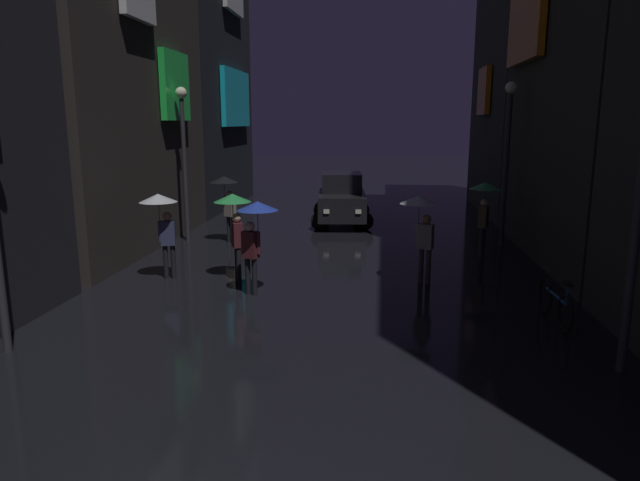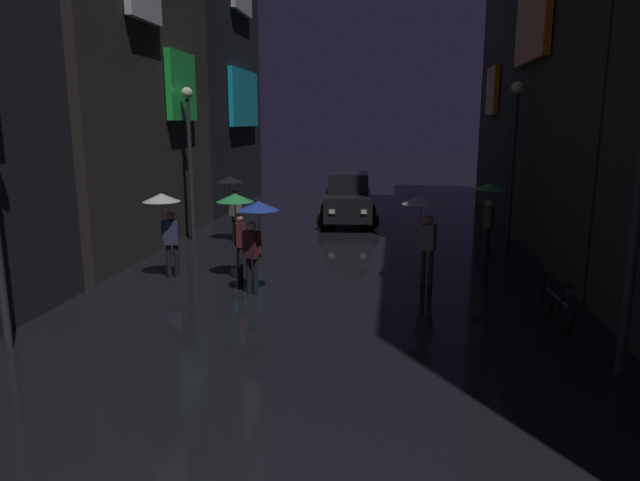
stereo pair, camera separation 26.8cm
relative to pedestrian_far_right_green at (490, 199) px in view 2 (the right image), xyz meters
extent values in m
cube|color=#2D2826|center=(-11.66, 0.18, 5.43)|extent=(4.00, 8.98, 14.19)
cube|color=#26E54C|center=(-9.51, 1.54, 3.24)|extent=(0.20, 2.14, 2.12)
cube|color=#19D8F2|center=(-9.51, 9.23, 3.16)|extent=(0.20, 4.28, 2.46)
cube|color=orange|center=(1.19, 1.71, 5.21)|extent=(0.20, 3.78, 2.69)
cube|color=#33302D|center=(3.34, 8.62, 5.76)|extent=(4.00, 7.86, 14.86)
cube|color=orange|center=(1.19, 8.31, 3.37)|extent=(0.20, 1.98, 1.90)
cylinder|color=#2D2D38|center=(-0.06, -0.21, -1.24)|extent=(0.12, 0.12, 0.85)
cylinder|color=#2D2D38|center=(0.02, -0.04, -1.24)|extent=(0.12, 0.12, 0.85)
cube|color=brown|center=(-0.02, -0.12, -0.52)|extent=(0.34, 0.40, 0.60)
sphere|color=tan|center=(-0.02, -0.12, -0.11)|extent=(0.22, 0.22, 0.22)
cylinder|color=brown|center=(0.01, 0.06, -0.47)|extent=(0.09, 0.09, 0.50)
cylinder|color=slate|center=(0.01, 0.06, -0.13)|extent=(0.02, 0.02, 0.77)
cone|color=green|center=(0.01, 0.06, 0.35)|extent=(0.90, 0.90, 0.20)
cylinder|color=#38332D|center=(-1.78, -3.16, -1.24)|extent=(0.12, 0.12, 0.85)
cylinder|color=#38332D|center=(-1.94, -3.09, -1.24)|extent=(0.12, 0.12, 0.85)
cube|color=gray|center=(-1.86, -3.13, -0.52)|extent=(0.40, 0.33, 0.60)
sphere|color=#9E7051|center=(-1.86, -3.13, -0.11)|extent=(0.22, 0.22, 0.22)
cylinder|color=gray|center=(-2.05, -3.11, -0.47)|extent=(0.09, 0.09, 0.50)
cylinder|color=slate|center=(-2.05, -3.11, -0.13)|extent=(0.02, 0.02, 0.77)
cone|color=silver|center=(-2.05, -3.11, 0.35)|extent=(0.90, 0.90, 0.20)
cylinder|color=black|center=(-5.87, -4.44, -1.24)|extent=(0.12, 0.12, 0.85)
cylinder|color=black|center=(-5.70, -4.51, -1.24)|extent=(0.12, 0.12, 0.85)
cube|color=#4C1E23|center=(-5.79, -4.48, -0.52)|extent=(0.40, 0.33, 0.60)
sphere|color=beige|center=(-5.79, -4.48, -0.11)|extent=(0.22, 0.22, 0.22)
cylinder|color=#4C1E23|center=(-5.60, -4.50, -0.47)|extent=(0.09, 0.09, 0.50)
cylinder|color=slate|center=(-5.60, -4.50, -0.13)|extent=(0.02, 0.02, 0.77)
cone|color=#263FB2|center=(-5.60, -4.50, 0.35)|extent=(0.90, 0.90, 0.20)
cylinder|color=black|center=(-8.00, -3.36, -1.24)|extent=(0.12, 0.12, 0.85)
cylinder|color=black|center=(-8.17, -3.40, -1.24)|extent=(0.12, 0.12, 0.85)
cube|color=#333859|center=(-8.09, -3.38, -0.52)|extent=(0.38, 0.30, 0.60)
sphere|color=#9E7051|center=(-8.09, -3.38, -0.11)|extent=(0.22, 0.22, 0.22)
cylinder|color=#333859|center=(-8.25, -3.47, -0.47)|extent=(0.09, 0.09, 0.50)
cylinder|color=slate|center=(-8.25, -3.47, -0.13)|extent=(0.02, 0.02, 0.77)
cone|color=silver|center=(-8.25, -3.47, 0.35)|extent=(0.90, 0.90, 0.20)
cylinder|color=black|center=(-6.32, -3.48, -1.24)|extent=(0.12, 0.12, 0.85)
cylinder|color=black|center=(-6.40, -3.32, -1.24)|extent=(0.12, 0.12, 0.85)
cube|color=#4C1E23|center=(-6.36, -3.40, -0.52)|extent=(0.35, 0.40, 0.60)
sphere|color=beige|center=(-6.36, -3.40, -0.11)|extent=(0.22, 0.22, 0.22)
cylinder|color=#4C1E23|center=(-6.48, -3.26, -0.47)|extent=(0.09, 0.09, 0.50)
cylinder|color=slate|center=(-6.48, -3.26, -0.13)|extent=(0.02, 0.02, 0.77)
cone|color=green|center=(-6.48, -3.26, 0.35)|extent=(0.90, 0.90, 0.20)
cylinder|color=black|center=(-7.63, 0.97, -1.24)|extent=(0.12, 0.12, 0.85)
cylinder|color=black|center=(-7.79, 1.06, -1.24)|extent=(0.12, 0.12, 0.85)
cube|color=gray|center=(-7.71, 1.01, -0.52)|extent=(0.40, 0.36, 0.60)
sphere|color=tan|center=(-7.71, 1.01, -0.11)|extent=(0.22, 0.22, 0.22)
cylinder|color=gray|center=(-7.89, 1.06, -0.47)|extent=(0.09, 0.09, 0.50)
cylinder|color=slate|center=(-7.89, 1.06, -0.13)|extent=(0.02, 0.02, 0.77)
cone|color=black|center=(-7.89, 1.06, 0.35)|extent=(0.90, 0.90, 0.20)
torus|color=black|center=(0.41, -5.06, -1.31)|extent=(0.10, 0.72, 0.72)
torus|color=black|center=(0.47, -6.16, -1.31)|extent=(0.10, 0.72, 0.72)
cylinder|color=#1E59A5|center=(0.44, -5.61, -1.13)|extent=(0.10, 1.00, 0.05)
cylinder|color=#1E59A5|center=(0.47, -6.16, -0.96)|extent=(0.04, 0.04, 0.40)
cube|color=black|center=(0.47, -6.16, -0.74)|extent=(0.13, 0.25, 0.06)
cylinder|color=black|center=(0.41, -5.06, -0.76)|extent=(0.05, 0.45, 0.03)
cube|color=black|center=(-4.42, 4.91, -0.90)|extent=(2.02, 4.22, 0.90)
cube|color=black|center=(-4.42, 4.91, -0.10)|extent=(1.59, 1.96, 0.70)
cylinder|color=black|center=(-3.50, 3.65, -1.35)|extent=(0.66, 0.27, 0.64)
cylinder|color=black|center=(-5.11, 3.52, -1.35)|extent=(0.66, 0.27, 0.64)
cylinder|color=black|center=(-3.72, 6.31, -1.35)|extent=(0.66, 0.27, 0.64)
cylinder|color=black|center=(-5.33, 6.18, -1.35)|extent=(0.66, 0.27, 0.64)
cube|color=white|center=(-3.70, 2.89, -0.90)|extent=(0.20, 0.08, 0.14)
cube|color=white|center=(-4.80, 2.81, -0.90)|extent=(0.20, 0.08, 0.14)
cylinder|color=#2D2D33|center=(-9.16, 1.07, 0.58)|extent=(0.14, 0.14, 4.50)
sphere|color=#F9EFCC|center=(-9.16, 1.07, 3.01)|extent=(0.36, 0.36, 0.36)
cylinder|color=#2D2D33|center=(0.84, -7.78, 1.16)|extent=(0.14, 0.14, 5.65)
cylinder|color=#2D2D33|center=(0.84, 1.45, 0.64)|extent=(0.14, 0.14, 4.62)
sphere|color=#F9EFCC|center=(0.84, 1.45, 3.13)|extent=(0.36, 0.36, 0.36)
camera|label=1|loc=(-2.94, -16.53, 2.14)|focal=32.00mm
camera|label=2|loc=(-2.67, -16.50, 2.14)|focal=32.00mm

